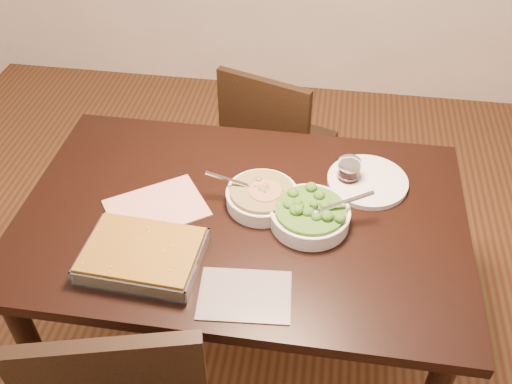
{
  "coord_description": "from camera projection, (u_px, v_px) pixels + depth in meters",
  "views": [
    {
      "loc": [
        0.24,
        -1.26,
        2.0
      ],
      "look_at": [
        0.04,
        0.05,
        0.8
      ],
      "focal_mm": 40.0,
      "sensor_mm": 36.0,
      "label": 1
    }
  ],
  "objects": [
    {
      "name": "magazine_a",
      "position": [
        156.0,
        208.0,
        1.8
      ],
      "size": [
        0.37,
        0.35,
        0.01
      ],
      "primitive_type": "cube",
      "rotation": [
        0.0,
        0.0,
        0.61
      ],
      "color": "#AE3831",
      "rests_on": "table"
    },
    {
      "name": "coaster",
      "position": [
        347.0,
        181.0,
        1.9
      ],
      "size": [
        0.1,
        0.1,
        0.0
      ],
      "primitive_type": "cube",
      "color": "white",
      "rests_on": "table"
    },
    {
      "name": "chair_far",
      "position": [
        274.0,
        143.0,
        2.51
      ],
      "size": [
        0.51,
        0.51,
        0.86
      ],
      "rotation": [
        0.0,
        0.0,
        2.81
      ],
      "color": "black",
      "rests_on": "ground"
    },
    {
      "name": "magazine_b",
      "position": [
        245.0,
        295.0,
        1.55
      ],
      "size": [
        0.26,
        0.2,
        0.0
      ],
      "primitive_type": "cube",
      "rotation": [
        0.0,
        0.0,
        0.08
      ],
      "color": "#23242A",
      "rests_on": "table"
    },
    {
      "name": "wine_tumbler",
      "position": [
        349.0,
        171.0,
        1.87
      ],
      "size": [
        0.08,
        0.08,
        0.09
      ],
      "color": "black",
      "rests_on": "coaster"
    },
    {
      "name": "broccoli_bowl",
      "position": [
        310.0,
        215.0,
        1.74
      ],
      "size": [
        0.28,
        0.25,
        0.09
      ],
      "color": "white",
      "rests_on": "table"
    },
    {
      "name": "dinner_plate",
      "position": [
        367.0,
        181.0,
        1.89
      ],
      "size": [
        0.27,
        0.27,
        0.02
      ],
      "primitive_type": "cylinder",
      "color": "silver",
      "rests_on": "table"
    },
    {
      "name": "table",
      "position": [
        242.0,
        234.0,
        1.85
      ],
      "size": [
        1.4,
        0.9,
        0.75
      ],
      "color": "black",
      "rests_on": "ground"
    },
    {
      "name": "ground",
      "position": [
        245.0,
        347.0,
        2.29
      ],
      "size": [
        4.0,
        4.0,
        0.0
      ],
      "primitive_type": "plane",
      "color": "#492215",
      "rests_on": "ground"
    },
    {
      "name": "stew_bowl",
      "position": [
        262.0,
        196.0,
        1.8
      ],
      "size": [
        0.26,
        0.23,
        0.09
      ],
      "color": "white",
      "rests_on": "table"
    },
    {
      "name": "baking_dish",
      "position": [
        143.0,
        255.0,
        1.62
      ],
      "size": [
        0.35,
        0.26,
        0.06
      ],
      "rotation": [
        0.0,
        0.0,
        -0.05
      ],
      "color": "silver",
      "rests_on": "table"
    }
  ]
}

